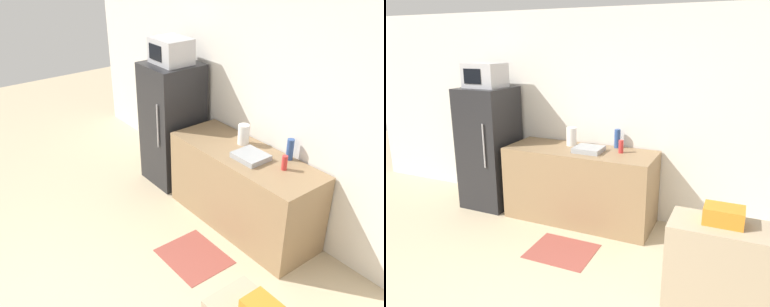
# 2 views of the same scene
# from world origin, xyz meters

# --- Properties ---
(wall_back) EXTENTS (8.00, 0.06, 2.60)m
(wall_back) POSITION_xyz_m (0.00, 2.87, 1.30)
(wall_back) COLOR white
(wall_back) RESTS_ON ground_plane
(refrigerator) EXTENTS (0.64, 0.69, 1.63)m
(refrigerator) POSITION_xyz_m (-1.54, 2.45, 0.81)
(refrigerator) COLOR #232326
(refrigerator) RESTS_ON ground_plane
(microwave) EXTENTS (0.48, 0.40, 0.31)m
(microwave) POSITION_xyz_m (-1.54, 2.45, 1.79)
(microwave) COLOR #BCBCC1
(microwave) RESTS_ON refrigerator
(counter) EXTENTS (1.86, 0.69, 0.93)m
(counter) POSITION_xyz_m (-0.20, 2.47, 0.46)
(counter) COLOR #937551
(counter) RESTS_ON ground_plane
(sink_basin) EXTENTS (0.34, 0.30, 0.06)m
(sink_basin) POSITION_xyz_m (-0.07, 2.43, 0.96)
(sink_basin) COLOR #9EA3A8
(sink_basin) RESTS_ON counter
(bottle_tall) EXTENTS (0.07, 0.07, 0.23)m
(bottle_tall) POSITION_xyz_m (0.19, 2.75, 1.05)
(bottle_tall) COLOR #2D4C8C
(bottle_tall) RESTS_ON counter
(bottle_short) EXTENTS (0.06, 0.06, 0.15)m
(bottle_short) POSITION_xyz_m (0.30, 2.54, 1.01)
(bottle_short) COLOR red
(bottle_short) RESTS_ON counter
(paper_towel_roll) EXTENTS (0.13, 0.13, 0.23)m
(paper_towel_roll) POSITION_xyz_m (-0.38, 2.62, 1.05)
(paper_towel_roll) COLOR white
(paper_towel_roll) RESTS_ON counter
(kitchen_rug) EXTENTS (0.70, 0.59, 0.01)m
(kitchen_rug) POSITION_xyz_m (-0.05, 1.66, 0.00)
(kitchen_rug) COLOR #99473D
(kitchen_rug) RESTS_ON ground_plane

